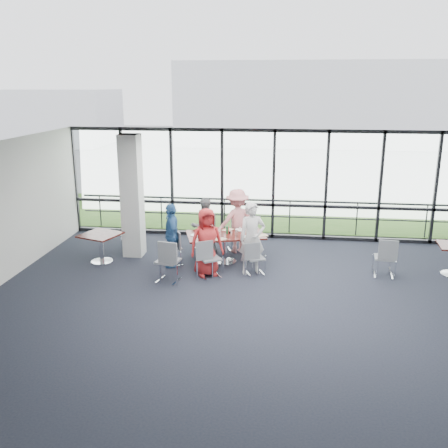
# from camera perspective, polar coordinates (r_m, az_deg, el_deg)

# --- Properties ---
(floor) EXTENTS (12.00, 10.00, 0.02)m
(floor) POSITION_cam_1_polar(r_m,az_deg,el_deg) (10.25, 4.58, -9.88)
(floor) COLOR #1C202D
(floor) RESTS_ON ground
(ceiling) EXTENTS (12.00, 10.00, 0.04)m
(ceiling) POSITION_cam_1_polar(r_m,az_deg,el_deg) (9.33, 5.01, 8.20)
(ceiling) COLOR silver
(ceiling) RESTS_ON ground
(wall_front) EXTENTS (12.00, 0.10, 3.20)m
(wall_front) POSITION_cam_1_polar(r_m,az_deg,el_deg) (5.10, 2.12, -17.75)
(wall_front) COLOR silver
(wall_front) RESTS_ON ground
(curtain_wall_back) EXTENTS (12.00, 0.10, 3.20)m
(curtain_wall_back) POSITION_cam_1_polar(r_m,az_deg,el_deg) (14.52, 5.68, 4.49)
(curtain_wall_back) COLOR white
(curtain_wall_back) RESTS_ON ground
(structural_column) EXTENTS (0.50, 0.50, 3.20)m
(structural_column) POSITION_cam_1_polar(r_m,az_deg,el_deg) (13.17, -10.47, 3.14)
(structural_column) COLOR silver
(structural_column) RESTS_ON ground
(apron) EXTENTS (80.00, 70.00, 0.02)m
(apron) POSITION_cam_1_polar(r_m,az_deg,el_deg) (19.75, 5.99, 2.68)
(apron) COLOR gray
(apron) RESTS_ON ground
(grass_strip) EXTENTS (80.00, 5.00, 0.01)m
(grass_strip) POSITION_cam_1_polar(r_m,az_deg,el_deg) (17.80, 5.83, 1.33)
(grass_strip) COLOR #265115
(grass_strip) RESTS_ON ground
(hangar_main) EXTENTS (24.00, 10.00, 6.00)m
(hangar_main) POSITION_cam_1_polar(r_m,az_deg,el_deg) (41.43, 12.59, 13.42)
(hangar_main) COLOR white
(hangar_main) RESTS_ON ground
(hangar_aux) EXTENTS (10.00, 6.00, 4.00)m
(hangar_aux) POSITION_cam_1_polar(r_m,az_deg,el_deg) (41.59, -19.41, 11.55)
(hangar_aux) COLOR white
(hangar_aux) RESTS_ON ground
(guard_rail) EXTENTS (12.00, 0.06, 0.06)m
(guard_rail) POSITION_cam_1_polar(r_m,az_deg,el_deg) (15.35, 5.64, 0.89)
(guard_rail) COLOR #2D2D33
(guard_rail) RESTS_ON ground
(main_table) EXTENTS (2.14, 1.56, 0.75)m
(main_table) POSITION_cam_1_polar(r_m,az_deg,el_deg) (12.64, 0.17, -1.71)
(main_table) COLOR #340E08
(main_table) RESTS_ON ground
(side_table_left) EXTENTS (1.13, 1.13, 0.75)m
(side_table_left) POSITION_cam_1_polar(r_m,az_deg,el_deg) (13.03, -13.93, -1.59)
(side_table_left) COLOR #340E08
(side_table_left) RESTS_ON ground
(diner_near_left) EXTENTS (0.94, 0.81, 1.63)m
(diner_near_left) POSITION_cam_1_polar(r_m,az_deg,el_deg) (11.76, -2.00, -2.08)
(diner_near_left) COLOR red
(diner_near_left) RESTS_ON ground
(diner_near_right) EXTENTS (0.76, 0.66, 1.75)m
(diner_near_right) POSITION_cam_1_polar(r_m,az_deg,el_deg) (11.86, 3.23, -1.66)
(diner_near_right) COLOR silver
(diner_near_right) RESTS_ON ground
(diner_far_left) EXTENTS (0.87, 0.76, 1.52)m
(diner_far_left) POSITION_cam_1_polar(r_m,az_deg,el_deg) (13.30, -2.28, -0.22)
(diner_far_left) COLOR slate
(diner_far_left) RESTS_ON ground
(diner_far_right) EXTENTS (1.26, 1.03, 1.73)m
(diner_far_right) POSITION_cam_1_polar(r_m,az_deg,el_deg) (13.37, 1.52, 0.35)
(diner_far_right) COLOR pink
(diner_far_right) RESTS_ON ground
(diner_end) EXTENTS (0.78, 1.05, 1.61)m
(diner_end) POSITION_cam_1_polar(r_m,az_deg,el_deg) (12.41, -5.99, -1.26)
(diner_end) COLOR #3365A1
(diner_end) RESTS_ON ground
(chair_main_nl) EXTENTS (0.61, 0.61, 0.91)m
(chair_main_nl) POSITION_cam_1_polar(r_m,az_deg,el_deg) (11.75, -1.60, -3.96)
(chair_main_nl) COLOR slate
(chair_main_nl) RESTS_ON ground
(chair_main_nr) EXTENTS (0.51, 0.51, 0.81)m
(chair_main_nr) POSITION_cam_1_polar(r_m,az_deg,el_deg) (11.95, 3.61, -3.89)
(chair_main_nr) COLOR slate
(chair_main_nr) RESTS_ON ground
(chair_main_fl) EXTENTS (0.59, 0.59, 0.97)m
(chair_main_fl) POSITION_cam_1_polar(r_m,az_deg,el_deg) (13.56, -2.32, -1.11)
(chair_main_fl) COLOR slate
(chair_main_fl) RESTS_ON ground
(chair_main_fr) EXTENTS (0.56, 0.56, 0.90)m
(chair_main_fr) POSITION_cam_1_polar(r_m,az_deg,el_deg) (13.71, 1.34, -1.06)
(chair_main_fr) COLOR slate
(chair_main_fr) RESTS_ON ground
(chair_main_end) EXTENTS (0.59, 0.59, 0.89)m
(chair_main_end) POSITION_cam_1_polar(r_m,az_deg,el_deg) (12.60, -5.94, -2.71)
(chair_main_end) COLOR slate
(chair_main_end) RESTS_ON ground
(chair_spare_la) EXTENTS (0.58, 0.58, 0.99)m
(chair_spare_la) POSITION_cam_1_polar(r_m,az_deg,el_deg) (11.53, -6.41, -4.22)
(chair_spare_la) COLOR slate
(chair_spare_la) RESTS_ON ground
(chair_spare_lb) EXTENTS (0.44, 0.44, 0.83)m
(chair_spare_lb) POSITION_cam_1_polar(r_m,az_deg,el_deg) (14.07, -10.66, -1.06)
(chair_spare_lb) COLOR slate
(chair_spare_lb) RESTS_ON ground
(chair_spare_r) EXTENTS (0.50, 0.50, 0.93)m
(chair_spare_r) POSITION_cam_1_polar(r_m,az_deg,el_deg) (12.37, 17.88, -3.67)
(chair_spare_r) COLOR slate
(chair_spare_r) RESTS_ON ground
(plate_nl) EXTENTS (0.26, 0.26, 0.01)m
(plate_nl) POSITION_cam_1_polar(r_m,az_deg,el_deg) (12.25, -2.20, -1.64)
(plate_nl) COLOR white
(plate_nl) RESTS_ON main_table
(plate_nr) EXTENTS (0.28, 0.28, 0.01)m
(plate_nr) POSITION_cam_1_polar(r_m,az_deg,el_deg) (12.38, 2.85, -1.47)
(plate_nr) COLOR white
(plate_nr) RESTS_ON main_table
(plate_fl) EXTENTS (0.28, 0.28, 0.01)m
(plate_fl) POSITION_cam_1_polar(r_m,az_deg,el_deg) (12.83, -2.03, -0.84)
(plate_fl) COLOR white
(plate_fl) RESTS_ON main_table
(plate_fr) EXTENTS (0.28, 0.28, 0.01)m
(plate_fr) POSITION_cam_1_polar(r_m,az_deg,el_deg) (12.97, 1.88, -0.64)
(plate_fr) COLOR white
(plate_fr) RESTS_ON main_table
(plate_end) EXTENTS (0.26, 0.26, 0.01)m
(plate_end) POSITION_cam_1_polar(r_m,az_deg,el_deg) (12.51, -3.27, -1.28)
(plate_end) COLOR white
(plate_end) RESTS_ON main_table
(tumbler_a) EXTENTS (0.07, 0.07, 0.13)m
(tumbler_a) POSITION_cam_1_polar(r_m,az_deg,el_deg) (12.32, -0.64, -1.24)
(tumbler_a) COLOR white
(tumbler_a) RESTS_ON main_table
(tumbler_b) EXTENTS (0.07, 0.07, 0.14)m
(tumbler_b) POSITION_cam_1_polar(r_m,az_deg,el_deg) (12.43, 1.44, -1.08)
(tumbler_b) COLOR white
(tumbler_b) RESTS_ON main_table
(tumbler_c) EXTENTS (0.08, 0.08, 0.15)m
(tumbler_c) POSITION_cam_1_polar(r_m,az_deg,el_deg) (12.77, 0.38, -0.59)
(tumbler_c) COLOR white
(tumbler_c) RESTS_ON main_table
(tumbler_d) EXTENTS (0.07, 0.07, 0.15)m
(tumbler_d) POSITION_cam_1_polar(r_m,az_deg,el_deg) (12.35, -2.82, -1.18)
(tumbler_d) COLOR white
(tumbler_d) RESTS_ON main_table
(menu_a) EXTENTS (0.34, 0.35, 0.00)m
(menu_a) POSITION_cam_1_polar(r_m,az_deg,el_deg) (12.19, -0.43, -1.75)
(menu_a) COLOR beige
(menu_a) RESTS_ON main_table
(menu_b) EXTENTS (0.38, 0.33, 0.00)m
(menu_b) POSITION_cam_1_polar(r_m,az_deg,el_deg) (12.53, 4.27, -1.30)
(menu_b) COLOR beige
(menu_b) RESTS_ON main_table
(menu_c) EXTENTS (0.33, 0.36, 0.00)m
(menu_c) POSITION_cam_1_polar(r_m,az_deg,el_deg) (12.98, 0.43, -0.65)
(menu_c) COLOR beige
(menu_c) RESTS_ON main_table
(condiment_caddy) EXTENTS (0.10, 0.07, 0.04)m
(condiment_caddy) POSITION_cam_1_polar(r_m,az_deg,el_deg) (12.70, 0.53, -0.94)
(condiment_caddy) COLOR black
(condiment_caddy) RESTS_ON main_table
(ketchup_bottle) EXTENTS (0.06, 0.06, 0.18)m
(ketchup_bottle) POSITION_cam_1_polar(r_m,az_deg,el_deg) (12.63, 0.44, -0.70)
(ketchup_bottle) COLOR #9F0E13
(ketchup_bottle) RESTS_ON main_table
(green_bottle) EXTENTS (0.05, 0.05, 0.20)m
(green_bottle) POSITION_cam_1_polar(r_m,az_deg,el_deg) (12.60, 0.37, -0.69)
(green_bottle) COLOR #19652E
(green_bottle) RESTS_ON main_table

